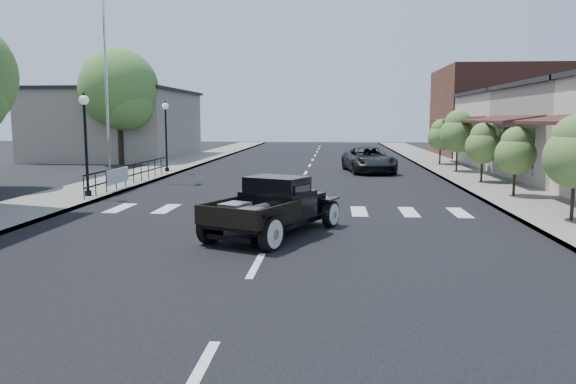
{
  "coord_description": "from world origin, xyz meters",
  "views": [
    {
      "loc": [
        1.58,
        -14.13,
        3.01
      ],
      "look_at": [
        0.31,
        1.21,
        1.0
      ],
      "focal_mm": 35.0,
      "sensor_mm": 36.0,
      "label": 1
    }
  ],
  "objects": [
    {
      "name": "ground",
      "position": [
        0.0,
        0.0,
        0.0
      ],
      "size": [
        120.0,
        120.0,
        0.0
      ],
      "primitive_type": "plane",
      "color": "black",
      "rests_on": "ground"
    },
    {
      "name": "lamp_post_b",
      "position": [
        -7.6,
        6.0,
        2.08
      ],
      "size": [
        0.36,
        0.36,
        3.85
      ],
      "primitive_type": null,
      "color": "black",
      "rests_on": "sidewalk_left"
    },
    {
      "name": "sidewalk_left",
      "position": [
        -8.5,
        15.0,
        0.07
      ],
      "size": [
        3.0,
        80.0,
        0.15
      ],
      "primitive_type": "cube",
      "color": "gray",
      "rests_on": "ground"
    },
    {
      "name": "low_building_left",
      "position": [
        -15.0,
        28.0,
        2.5
      ],
      "size": [
        10.0,
        12.0,
        5.0
      ],
      "primitive_type": "cube",
      "color": "gray",
      "rests_on": "ground"
    },
    {
      "name": "hotrod_pickup",
      "position": [
        0.02,
        0.06,
        0.78
      ],
      "size": [
        3.78,
        4.97,
        1.56
      ],
      "primitive_type": null,
      "rotation": [
        0.0,
        0.0,
        -0.43
      ],
      "color": "black",
      "rests_on": "ground"
    },
    {
      "name": "banner",
      "position": [
        -7.22,
        8.0,
        0.45
      ],
      "size": [
        0.04,
        2.2,
        0.6
      ],
      "primitive_type": null,
      "color": "silver",
      "rests_on": "sidewalk_left"
    },
    {
      "name": "small_tree_c",
      "position": [
        8.3,
        12.03,
        1.44
      ],
      "size": [
        1.55,
        1.55,
        2.59
      ],
      "primitive_type": null,
      "color": "#547435",
      "rests_on": "sidewalk_right"
    },
    {
      "name": "small_tree_a",
      "position": [
        8.3,
        2.14,
        1.59
      ],
      "size": [
        1.73,
        1.73,
        2.88
      ],
      "primitive_type": null,
      "color": "#547435",
      "rests_on": "sidewalk_right"
    },
    {
      "name": "small_tree_b",
      "position": [
        8.3,
        7.35,
        1.39
      ],
      "size": [
        1.49,
        1.49,
        2.48
      ],
      "primitive_type": null,
      "color": "#547435",
      "rests_on": "sidewalk_right"
    },
    {
      "name": "far_building_right",
      "position": [
        15.5,
        32.0,
        3.5
      ],
      "size": [
        11.0,
        10.0,
        7.0
      ],
      "primitive_type": "cube",
      "color": "brown",
      "rests_on": "ground"
    },
    {
      "name": "flagpole",
      "position": [
        -9.2,
        12.0,
        5.91
      ],
      "size": [
        0.12,
        0.12,
        11.53
      ],
      "primitive_type": "cylinder",
      "color": "silver",
      "rests_on": "sidewalk_left"
    },
    {
      "name": "second_car",
      "position": [
        3.52,
        17.65,
        0.71
      ],
      "size": [
        3.13,
        5.43,
        1.42
      ],
      "primitive_type": "imported",
      "rotation": [
        0.0,
        0.0,
        0.16
      ],
      "color": "black",
      "rests_on": "ground"
    },
    {
      "name": "railing",
      "position": [
        -7.3,
        10.0,
        0.65
      ],
      "size": [
        0.08,
        10.0,
        1.0
      ],
      "primitive_type": null,
      "color": "black",
      "rests_on": "sidewalk_left"
    },
    {
      "name": "road_markings",
      "position": [
        0.0,
        10.0,
        0.0
      ],
      "size": [
        12.0,
        60.0,
        0.06
      ],
      "primitive_type": null,
      "color": "silver",
      "rests_on": "ground"
    },
    {
      "name": "big_tree_far",
      "position": [
        -12.5,
        22.0,
        3.77
      ],
      "size": [
        5.13,
        5.13,
        7.54
      ],
      "primitive_type": null,
      "color": "#4A7532",
      "rests_on": "ground"
    },
    {
      "name": "small_tree_d",
      "position": [
        8.3,
        17.34,
        1.76
      ],
      "size": [
        1.94,
        1.94,
        3.23
      ],
      "primitive_type": null,
      "color": "#547435",
      "rests_on": "sidewalk_right"
    },
    {
      "name": "small_tree_e",
      "position": [
        8.3,
        22.27,
        1.51
      ],
      "size": [
        1.64,
        1.64,
        2.73
      ],
      "primitive_type": null,
      "color": "#547435",
      "rests_on": "sidewalk_right"
    },
    {
      "name": "sidewalk_right",
      "position": [
        8.5,
        15.0,
        0.07
      ],
      "size": [
        3.0,
        80.0,
        0.15
      ],
      "primitive_type": "cube",
      "color": "gray",
      "rests_on": "ground"
    },
    {
      "name": "storefront_far",
      "position": [
        15.0,
        22.0,
        2.25
      ],
      "size": [
        10.0,
        9.0,
        4.5
      ],
      "primitive_type": "cube",
      "color": "beige",
      "rests_on": "ground"
    },
    {
      "name": "road",
      "position": [
        0.0,
        15.0,
        0.01
      ],
      "size": [
        14.0,
        80.0,
        0.02
      ],
      "primitive_type": "cube",
      "color": "black",
      "rests_on": "ground"
    },
    {
      "name": "lamp_post_c",
      "position": [
        -7.6,
        16.0,
        2.08
      ],
      "size": [
        0.36,
        0.36,
        3.85
      ],
      "primitive_type": null,
      "color": "black",
      "rests_on": "sidewalk_left"
    }
  ]
}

